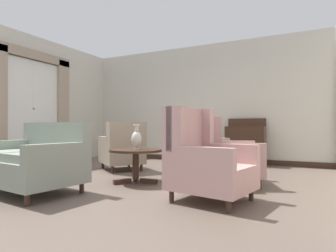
% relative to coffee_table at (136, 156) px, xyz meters
% --- Properties ---
extents(ground, '(9.11, 9.11, 0.00)m').
position_rel_coffee_table_xyz_m(ground, '(-0.13, -0.13, -0.42)').
color(ground, brown).
extents(wall_back, '(6.33, 0.08, 2.95)m').
position_rel_coffee_table_xyz_m(wall_back, '(-0.13, 3.12, 1.06)').
color(wall_back, beige).
rests_on(wall_back, ground).
extents(wall_left, '(0.08, 4.56, 2.95)m').
position_rel_coffee_table_xyz_m(wall_left, '(-3.21, 0.84, 1.06)').
color(wall_left, beige).
rests_on(wall_left, ground).
extents(baseboard_back, '(6.17, 0.03, 0.12)m').
position_rel_coffee_table_xyz_m(baseboard_back, '(-0.13, 3.07, -0.36)').
color(baseboard_back, '#382319').
rests_on(baseboard_back, ground).
extents(window_with_curtains, '(0.12, 1.96, 2.44)m').
position_rel_coffee_table_xyz_m(window_with_curtains, '(-3.12, 0.62, 1.02)').
color(window_with_curtains, silver).
extents(coffee_table, '(0.83, 0.83, 0.52)m').
position_rel_coffee_table_xyz_m(coffee_table, '(0.00, 0.00, 0.00)').
color(coffee_table, '#382319').
rests_on(coffee_table, ground).
extents(porcelain_vase, '(0.16, 0.16, 0.38)m').
position_rel_coffee_table_xyz_m(porcelain_vase, '(0.02, -0.00, 0.27)').
color(porcelain_vase, beige).
rests_on(porcelain_vase, coffee_table).
extents(settee, '(1.47, 1.06, 0.93)m').
position_rel_coffee_table_xyz_m(settee, '(-0.86, -1.17, -0.02)').
color(settee, gray).
rests_on(settee, ground).
extents(armchair_near_window, '(1.05, 1.08, 1.07)m').
position_rel_coffee_table_xyz_m(armchair_near_window, '(0.54, 1.26, 0.03)').
color(armchair_near_window, gray).
rests_on(armchair_near_window, ground).
extents(armchair_far_left, '(1.11, 1.09, 1.01)m').
position_rel_coffee_table_xyz_m(armchair_far_left, '(1.26, 0.55, 0.01)').
color(armchair_far_left, tan).
rests_on(armchair_far_left, ground).
extents(armchair_near_sideboard, '(1.16, 1.12, 0.96)m').
position_rel_coffee_table_xyz_m(armchair_near_sideboard, '(-0.93, 0.95, 0.00)').
color(armchair_near_sideboard, gray).
rests_on(armchair_near_sideboard, ground).
extents(armchair_foreground_right, '(1.00, 0.91, 1.10)m').
position_rel_coffee_table_xyz_m(armchair_foreground_right, '(1.32, -0.55, 0.04)').
color(armchair_foreground_right, tan).
rests_on(armchair_foreground_right, ground).
extents(side_table, '(0.55, 0.55, 0.70)m').
position_rel_coffee_table_xyz_m(side_table, '(0.73, 0.37, 0.01)').
color(side_table, '#382319').
rests_on(side_table, ground).
extents(sideboard, '(0.86, 0.36, 1.07)m').
position_rel_coffee_table_xyz_m(sideboard, '(1.12, 2.83, 0.08)').
color(sideboard, '#382319').
rests_on(sideboard, ground).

